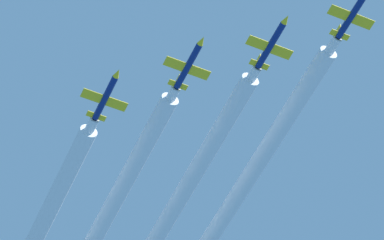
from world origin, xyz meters
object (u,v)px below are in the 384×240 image
at_px(jet_second_echelon, 272,44).
at_px(jet_third_echelon, 189,64).
at_px(jet_lead, 353,13).
at_px(jet_fourth_echelon, 106,96).

relative_size(jet_second_echelon, jet_third_echelon, 1.00).
distance_m(jet_second_echelon, jet_third_echelon, 14.51).
bearing_deg(jet_lead, jet_third_echelon, -41.04).
xyz_separation_m(jet_second_echelon, jet_third_echelon, (11.30, -9.06, -0.88)).
distance_m(jet_lead, jet_third_echelon, 29.06).
relative_size(jet_second_echelon, jet_fourth_echelon, 1.00).
bearing_deg(jet_lead, jet_second_echelon, -43.34).
xyz_separation_m(jet_second_echelon, jet_fourth_echelon, (22.23, -19.69, -2.95)).
distance_m(jet_lead, jet_fourth_echelon, 44.43).
height_order(jet_lead, jet_second_echelon, jet_lead).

